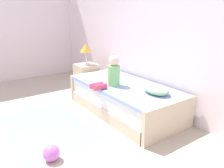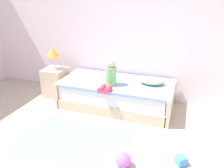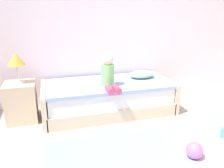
# 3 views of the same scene
# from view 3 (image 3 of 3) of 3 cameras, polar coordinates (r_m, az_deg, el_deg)

# --- Properties ---
(wall_rear) EXTENTS (7.20, 0.10, 2.90)m
(wall_rear) POSITION_cam_3_polar(r_m,az_deg,el_deg) (4.17, 1.42, 15.76)
(wall_rear) COLOR white
(wall_rear) RESTS_ON ground
(bed) EXTENTS (2.11, 1.00, 0.50)m
(bed) POSITION_cam_3_polar(r_m,az_deg,el_deg) (3.74, -1.06, -3.33)
(bed) COLOR beige
(bed) RESTS_ON ground
(nightstand) EXTENTS (0.44, 0.44, 0.60)m
(nightstand) POSITION_cam_3_polar(r_m,az_deg,el_deg) (3.66, -22.09, -4.28)
(nightstand) COLOR beige
(nightstand) RESTS_ON ground
(table_lamp) EXTENTS (0.24, 0.24, 0.45)m
(table_lamp) POSITION_cam_3_polar(r_m,az_deg,el_deg) (3.49, -23.28, 5.49)
(table_lamp) COLOR silver
(table_lamp) RESTS_ON nightstand
(child_figure) EXTENTS (0.20, 0.51, 0.50)m
(child_figure) POSITION_cam_3_polar(r_m,az_deg,el_deg) (3.38, -0.90, 2.54)
(child_figure) COLOR #7FC672
(child_figure) RESTS_ON bed
(pillow) EXTENTS (0.44, 0.30, 0.13)m
(pillow) POSITION_cam_3_polar(r_m,az_deg,el_deg) (3.94, 7.57, 2.46)
(pillow) COLOR #99CC8C
(pillow) RESTS_ON bed
(toy_ball) EXTENTS (0.20, 0.20, 0.20)m
(toy_ball) POSITION_cam_3_polar(r_m,az_deg,el_deg) (2.80, 20.25, -15.57)
(toy_ball) COLOR #CC66D8
(toy_ball) RESTS_ON ground
(area_rug) EXTENTS (1.60, 1.10, 0.01)m
(area_rug) POSITION_cam_3_polar(r_m,az_deg,el_deg) (2.69, 1.50, -18.27)
(area_rug) COLOR #7AA8CC
(area_rug) RESTS_ON ground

